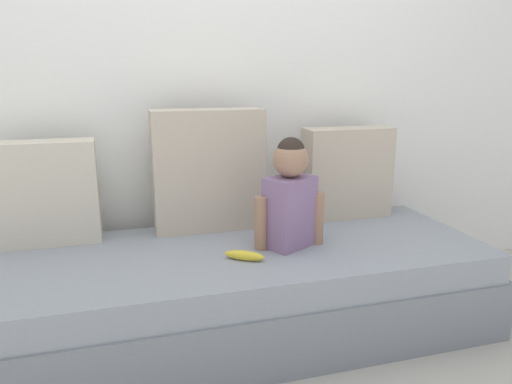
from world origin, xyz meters
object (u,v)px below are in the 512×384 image
at_px(throw_pillow_center, 209,170).
at_px(toddler, 290,195).
at_px(throw_pillow_right, 347,173).
at_px(couch, 225,293).
at_px(banana, 245,255).
at_px(throw_pillow_left, 45,193).

relative_size(throw_pillow_center, toddler, 1.20).
bearing_deg(toddler, throw_pillow_right, 37.96).
bearing_deg(throw_pillow_center, couch, -90.00).
relative_size(toddler, banana, 2.85).
distance_m(couch, banana, 0.26).
bearing_deg(banana, throw_pillow_right, 33.61).
distance_m(throw_pillow_left, banana, 0.94).
relative_size(throw_pillow_center, throw_pillow_right, 1.24).
relative_size(couch, toddler, 4.89).
xyz_separation_m(throw_pillow_right, banana, (-0.68, -0.45, -0.22)).
bearing_deg(throw_pillow_center, throw_pillow_left, 180.00).
relative_size(throw_pillow_left, throw_pillow_center, 0.79).
xyz_separation_m(throw_pillow_left, toddler, (1.02, -0.35, 0.01)).
distance_m(couch, throw_pillow_center, 0.59).
height_order(throw_pillow_center, throw_pillow_right, throw_pillow_center).
distance_m(couch, toddler, 0.52).
distance_m(throw_pillow_left, throw_pillow_right, 1.47).
bearing_deg(throw_pillow_left, throw_pillow_center, 0.00).
bearing_deg(banana, couch, 113.03).
height_order(couch, throw_pillow_right, throw_pillow_right).
relative_size(throw_pillow_left, banana, 2.71).
height_order(throw_pillow_left, throw_pillow_center, throw_pillow_center).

